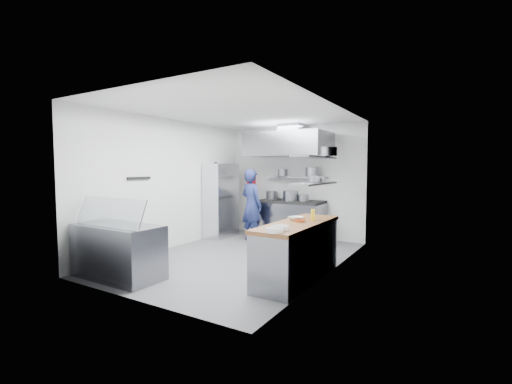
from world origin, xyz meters
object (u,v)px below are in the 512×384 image
Objects in this scene: wire_rack at (221,201)px; chef at (251,205)px; gas_range at (291,221)px; display_case at (118,251)px.

chef is at bearing 1.96° from wire_rack.
wire_rack reaches higher than chef.
gas_range is 0.93× the size of chef.
display_case is (0.53, -3.44, -0.50)m from wire_rack.
display_case is at bearing -81.25° from wire_rack.
wire_rack is (-1.63, -0.66, 0.48)m from gas_range.
chef is 1.15× the size of display_case.
display_case is (-1.10, -4.10, -0.03)m from gas_range.
gas_range is 0.86× the size of wire_rack.
gas_range is at bearing -123.24° from chef.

